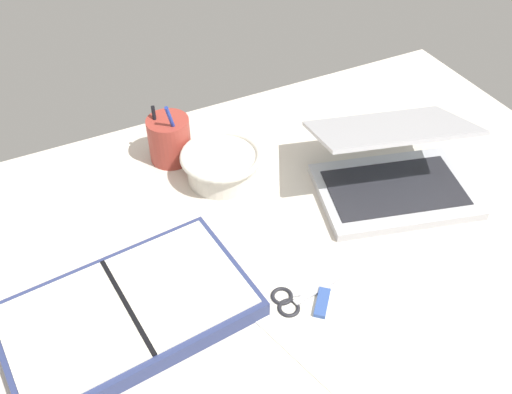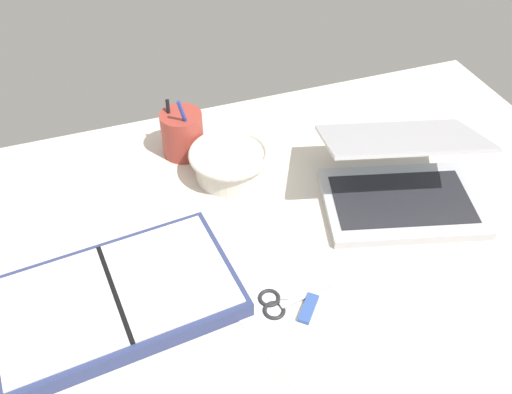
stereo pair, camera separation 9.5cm
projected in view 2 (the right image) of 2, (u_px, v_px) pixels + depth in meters
The scene contains 8 objects.
desk_top at pixel (291, 249), 108.43cm from camera, with size 140.00×100.00×2.00cm, color beige.
laptop at pixel (401, 180), 114.33cm from camera, with size 37.20×35.23×16.07cm.
bowl at pixel (230, 162), 120.43cm from camera, with size 17.30×17.30×6.56cm.
pen_cup at pixel (182, 134), 125.38cm from camera, with size 9.22×9.22×15.44cm.
planner at pixel (116, 298), 96.57cm from camera, with size 42.67×28.24×3.58cm.
scissors at pixel (281, 302), 97.68cm from camera, with size 13.72×6.62×0.80cm.
paper_sheet_front at pixel (320, 338), 92.66cm from camera, with size 18.23×28.99×0.16cm, color silver.
usb_drive at pixel (309, 308), 96.57cm from camera, with size 5.90×6.51×1.00cm.
Camera 2 is at (-30.63, -66.75, 81.66)cm, focal length 40.00 mm.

